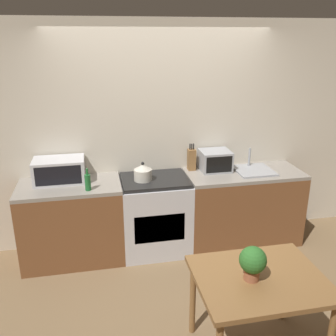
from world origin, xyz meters
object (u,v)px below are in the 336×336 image
object	(u,v)px
toaster_oven	(215,161)
kettle	(143,172)
bottle	(88,182)
microwave	(59,170)
dining_table	(259,287)
stove_range	(155,215)

from	to	relation	value
toaster_oven	kettle	bearing A→B (deg)	-170.01
bottle	microwave	bearing A→B (deg)	134.38
microwave	toaster_oven	world-z (taller)	microwave
bottle	dining_table	distance (m)	1.98
stove_range	kettle	xyz separation A→B (m)	(-0.13, -0.02, 0.54)
toaster_oven	bottle	bearing A→B (deg)	-167.73
stove_range	dining_table	world-z (taller)	stove_range
stove_range	dining_table	xyz separation A→B (m)	(0.50, -1.70, 0.19)
kettle	microwave	xyz separation A→B (m)	(-0.89, 0.14, 0.04)
bottle	dining_table	bearing A→B (deg)	-50.93
toaster_oven	dining_table	bearing A→B (deg)	-97.67
microwave	bottle	world-z (taller)	microwave
microwave	bottle	distance (m)	0.43
microwave	dining_table	bearing A→B (deg)	-49.97
bottle	kettle	bearing A→B (deg)	15.58
kettle	microwave	distance (m)	0.91
microwave	dining_table	distance (m)	2.41
toaster_oven	dining_table	size ratio (longest dim) A/B	0.37
kettle	microwave	size ratio (longest dim) A/B	0.39
stove_range	kettle	size ratio (longest dim) A/B	4.22
stove_range	kettle	distance (m)	0.56
toaster_oven	microwave	bearing A→B (deg)	-179.53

